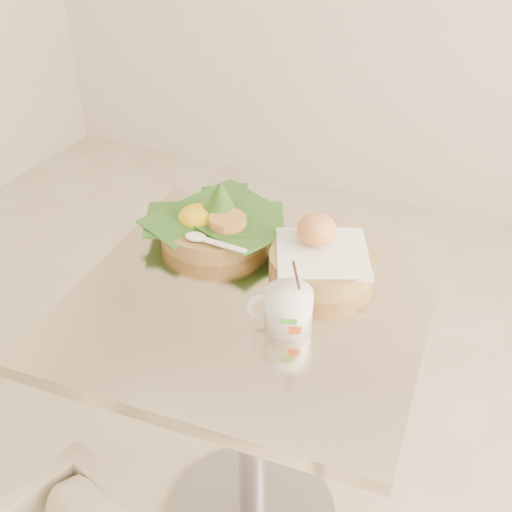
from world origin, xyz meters
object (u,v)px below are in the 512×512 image
at_px(coffee_mug, 287,308).
at_px(cafe_table, 252,373).
at_px(rice_basket, 214,220).
at_px(bread_basket, 321,257).

bearing_deg(coffee_mug, cafe_table, 149.00).
bearing_deg(rice_basket, coffee_mug, -39.33).
bearing_deg(coffee_mug, rice_basket, 140.67).
height_order(rice_basket, bread_basket, rice_basket).
bearing_deg(bread_basket, rice_basket, 174.52).
height_order(bread_basket, coffee_mug, coffee_mug).
bearing_deg(rice_basket, cafe_table, -43.49).
relative_size(cafe_table, bread_basket, 2.99).
distance_m(bread_basket, coffee_mug, 0.20).
height_order(cafe_table, rice_basket, rice_basket).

